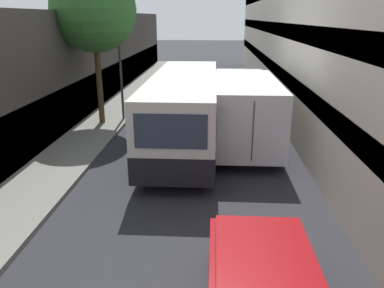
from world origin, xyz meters
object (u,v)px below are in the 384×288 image
bus (184,109)px  panel_van (189,78)px  box_truck (244,106)px  street_lamp (117,8)px  street_tree_left (93,10)px

bus → panel_van: (-0.56, 11.09, -0.44)m
panel_van → bus: bearing=-87.1°
box_truck → bus: bearing=-160.3°
bus → street_lamp: 6.51m
panel_van → street_lamp: 9.13m
box_truck → street_lamp: (-6.02, 2.80, 4.06)m
panel_van → street_tree_left: bearing=-115.3°
box_truck → panel_van: size_ratio=2.02×
panel_van → street_tree_left: size_ratio=0.57×
box_truck → street_lamp: 7.79m
bus → panel_van: bus is taller
bus → street_lamp: bearing=133.4°
box_truck → panel_van: bearing=106.8°
street_tree_left → bus: bearing=-33.6°
bus → panel_van: 11.11m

